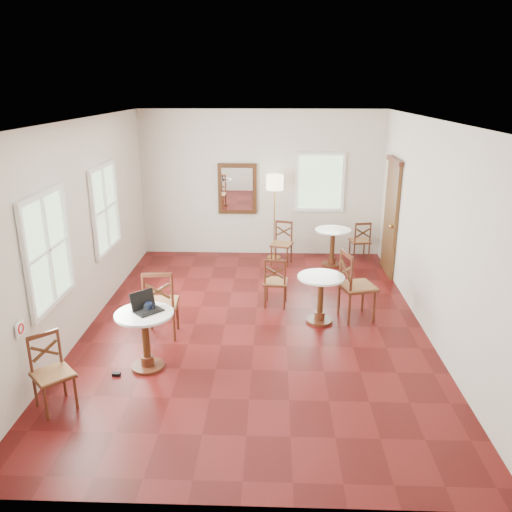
{
  "coord_description": "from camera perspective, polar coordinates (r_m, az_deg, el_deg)",
  "views": [
    {
      "loc": [
        0.25,
        -6.97,
        3.44
      ],
      "look_at": [
        0.0,
        0.3,
        1.0
      ],
      "focal_mm": 35.76,
      "sensor_mm": 36.0,
      "label": 1
    }
  ],
  "objects": [
    {
      "name": "ground",
      "position": [
        7.77,
        -0.08,
        -7.71
      ],
      "size": [
        7.0,
        7.0,
        0.0
      ],
      "primitive_type": "plane",
      "color": "#510E0D",
      "rests_on": "ground"
    },
    {
      "name": "room_shell",
      "position": [
        7.41,
        -0.48,
        6.47
      ],
      "size": [
        5.02,
        7.02,
        3.01
      ],
      "color": "beige",
      "rests_on": "ground"
    },
    {
      "name": "cafe_table_near",
      "position": [
        6.61,
        -12.25,
        -8.54
      ],
      "size": [
        0.73,
        0.73,
        0.77
      ],
      "color": "#4E2413",
      "rests_on": "ground"
    },
    {
      "name": "cafe_table_mid",
      "position": [
        7.75,
        7.23,
        -4.21
      ],
      "size": [
        0.7,
        0.7,
        0.74
      ],
      "color": "#4E2413",
      "rests_on": "ground"
    },
    {
      "name": "cafe_table_back",
      "position": [
        10.23,
        8.54,
        1.43
      ],
      "size": [
        0.71,
        0.71,
        0.75
      ],
      "color": "#4E2413",
      "rests_on": "ground"
    },
    {
      "name": "chair_near_a",
      "position": [
        7.36,
        -10.61,
        -5.22
      ],
      "size": [
        0.5,
        0.5,
        1.03
      ],
      "rotation": [
        0.0,
        0.0,
        3.2
      ],
      "color": "#4E2413",
      "rests_on": "ground"
    },
    {
      "name": "chair_near_b",
      "position": [
        6.19,
        -21.86,
        -12.03
      ],
      "size": [
        0.56,
        0.56,
        0.87
      ],
      "rotation": [
        0.0,
        0.0,
        0.76
      ],
      "color": "#4E2413",
      "rests_on": "ground"
    },
    {
      "name": "chair_mid_a",
      "position": [
        8.28,
        2.19,
        -2.89
      ],
      "size": [
        0.42,
        0.42,
        0.84
      ],
      "rotation": [
        0.0,
        0.0,
        3.05
      ],
      "color": "#4E2413",
      "rests_on": "ground"
    },
    {
      "name": "chair_mid_b",
      "position": [
        7.93,
        11.08,
        -3.29
      ],
      "size": [
        0.61,
        0.61,
        1.08
      ],
      "rotation": [
        0.0,
        0.0,
        1.85
      ],
      "color": "#4E2413",
      "rests_on": "ground"
    },
    {
      "name": "chair_back_a",
      "position": [
        10.67,
        11.57,
        1.68
      ],
      "size": [
        0.44,
        0.44,
        0.83
      ],
      "rotation": [
        0.0,
        0.0,
        3.3
      ],
      "color": "#4E2413",
      "rests_on": "ground"
    },
    {
      "name": "chair_back_b",
      "position": [
        10.23,
        2.91,
        1.42
      ],
      "size": [
        0.49,
        0.49,
        0.86
      ],
      "rotation": [
        0.0,
        0.0,
        -0.28
      ],
      "color": "#4E2413",
      "rests_on": "ground"
    },
    {
      "name": "floor_lamp",
      "position": [
        10.3,
        2.1,
        7.61
      ],
      "size": [
        0.34,
        0.34,
        1.75
      ],
      "color": "#BF8C3F",
      "rests_on": "ground"
    },
    {
      "name": "laptop",
      "position": [
        6.52,
        -12.23,
        -5.51
      ],
      "size": [
        0.43,
        0.43,
        0.24
      ],
      "rotation": [
        0.0,
        0.0,
        0.79
      ],
      "color": "black",
      "rests_on": "cafe_table_near"
    },
    {
      "name": "mouse",
      "position": [
        6.57,
        -12.15,
        -5.7
      ],
      "size": [
        0.11,
        0.09,
        0.04
      ],
      "primitive_type": "ellipsoid",
      "rotation": [
        0.0,
        0.0,
        0.26
      ],
      "color": "black",
      "rests_on": "cafe_table_near"
    },
    {
      "name": "navy_mug",
      "position": [
        6.52,
        -11.88,
        -5.55
      ],
      "size": [
        0.13,
        0.09,
        0.1
      ],
      "color": "black",
      "rests_on": "cafe_table_near"
    },
    {
      "name": "water_glass",
      "position": [
        6.45,
        -12.23,
        -5.83
      ],
      "size": [
        0.07,
        0.07,
        0.11
      ],
      "primitive_type": "cylinder",
      "color": "white",
      "rests_on": "cafe_table_near"
    },
    {
      "name": "power_adapter",
      "position": [
        6.75,
        -15.35,
        -12.62
      ],
      "size": [
        0.1,
        0.06,
        0.04
      ],
      "primitive_type": "cube",
      "color": "black",
      "rests_on": "ground"
    }
  ]
}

